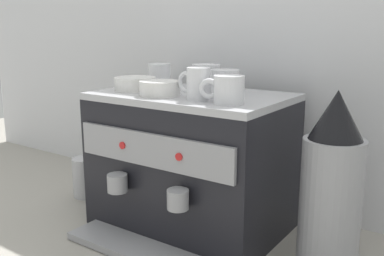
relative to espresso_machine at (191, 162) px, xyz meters
name	(u,v)px	position (x,y,z in m)	size (l,w,h in m)	color
ground_plane	(192,224)	(0.00, 0.01, -0.20)	(4.00, 4.00, 0.00)	#9E998E
tiled_backsplash_wall	(239,56)	(0.00, 0.28, 0.30)	(2.80, 0.03, 1.00)	silver
espresso_machine	(191,162)	(0.00, 0.00, 0.00)	(0.55, 0.47, 0.41)	black
ceramic_cup_0	(205,78)	(0.01, 0.06, 0.25)	(0.12, 0.08, 0.08)	white
ceramic_cup_1	(224,83)	(0.10, 0.02, 0.24)	(0.08, 0.12, 0.07)	white
ceramic_cup_2	(159,75)	(-0.19, 0.08, 0.24)	(0.10, 0.09, 0.07)	white
ceramic_cup_3	(197,84)	(0.08, -0.08, 0.25)	(0.11, 0.06, 0.08)	white
ceramic_cup_4	(227,89)	(0.17, -0.09, 0.24)	(0.11, 0.08, 0.07)	white
ceramic_bowl_0	(135,84)	(-0.18, -0.04, 0.23)	(0.13, 0.13, 0.04)	white
ceramic_bowl_1	(160,89)	(-0.05, -0.08, 0.23)	(0.11, 0.11, 0.04)	white
coffee_grinder	(331,189)	(0.43, -0.02, 0.01)	(0.15, 0.15, 0.46)	#939399
milk_pitcher	(86,177)	(-0.45, -0.02, -0.13)	(0.09, 0.09, 0.14)	#B7B7BC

